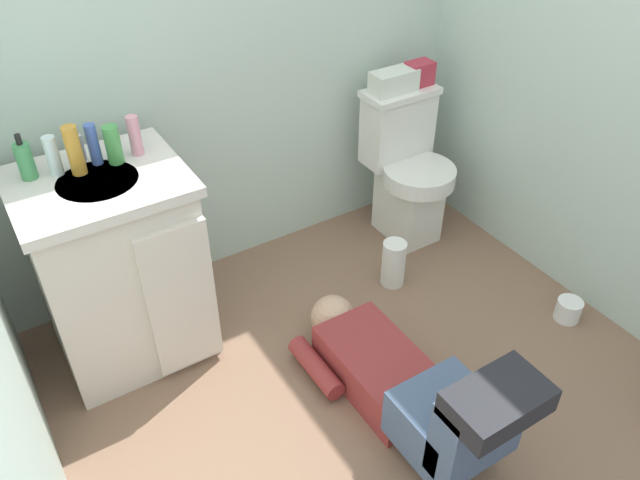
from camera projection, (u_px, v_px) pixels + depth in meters
ground_plane at (370, 390)px, 2.49m from camera, size 2.74×3.10×0.04m
wall_back at (224, 5)px, 2.49m from camera, size 2.40×0.08×2.40m
toilet at (406, 169)px, 3.10m from camera, size 0.36×0.46×0.75m
vanity_cabinet at (119, 268)px, 2.41m from camera, size 0.60×0.53×0.82m
faucet at (81, 148)px, 2.24m from camera, size 0.02×0.02×0.10m
person_plumber at (409, 386)px, 2.26m from camera, size 0.39×1.06×0.52m
tissue_box at (394, 81)px, 2.88m from camera, size 0.22×0.11×0.10m
toiletry_bag at (419, 73)px, 2.94m from camera, size 0.12×0.09×0.11m
soap_dispenser at (25, 160)px, 2.13m from camera, size 0.06×0.06×0.17m
bottle_clear at (53, 156)px, 2.15m from camera, size 0.05×0.05×0.14m
bottle_amber at (74, 150)px, 2.14m from camera, size 0.05×0.05×0.18m
bottle_blue at (93, 144)px, 2.20m from camera, size 0.04×0.04×0.15m
bottle_green at (113, 145)px, 2.21m from camera, size 0.06×0.06×0.14m
bottle_pink at (135, 135)px, 2.26m from camera, size 0.04×0.04×0.15m
paper_towel_roll at (393, 263)px, 2.91m from camera, size 0.11×0.11×0.23m
toilet_paper_roll at (568, 310)px, 2.76m from camera, size 0.11×0.11×0.10m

